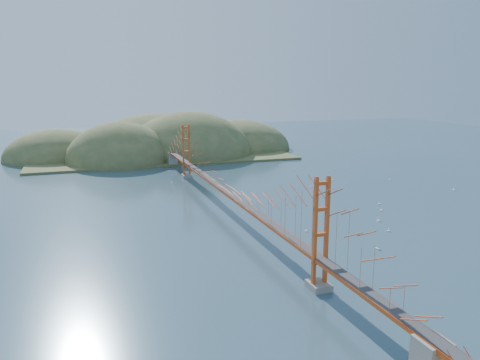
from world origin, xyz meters
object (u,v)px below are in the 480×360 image
object	(u,v)px
sailboat_0	(378,220)
sailboat_2	(379,203)
sailboat_1	(311,186)
bridge	(228,170)

from	to	relation	value
sailboat_0	sailboat_2	xyz separation A→B (m)	(6.05, 8.31, -0.01)
sailboat_1	sailboat_2	size ratio (longest dim) A/B	1.04
sailboat_1	sailboat_2	distance (m)	16.80
sailboat_0	sailboat_2	distance (m)	10.28
bridge	sailboat_1	bearing A→B (deg)	30.08
bridge	sailboat_2	world-z (taller)	bridge
sailboat_0	sailboat_2	size ratio (longest dim) A/B	1.11
bridge	sailboat_1	distance (m)	25.88
sailboat_1	sailboat_0	world-z (taller)	sailboat_0
sailboat_1	sailboat_2	xyz separation A→B (m)	(4.49, -16.19, -0.00)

